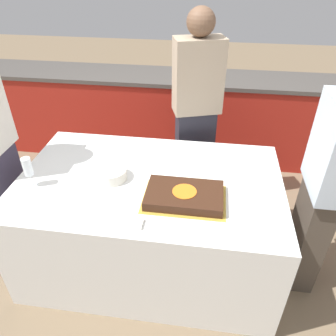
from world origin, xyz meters
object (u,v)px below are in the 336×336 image
plate_stack (111,174)px  person_cutting_cake (196,115)px  person_seated_right (324,186)px  wine_glass (28,168)px  cake (184,196)px

plate_stack → person_cutting_cake: size_ratio=0.12×
person_seated_right → person_cutting_cake: bearing=-132.1°
person_cutting_cake → person_seated_right: 1.14m
wine_glass → person_cutting_cake: 1.36m
cake → wine_glass: size_ratio=2.46×
wine_glass → person_cutting_cake: bearing=43.5°
cake → person_seated_right: (0.84, 0.18, 0.03)m
person_cutting_cake → wine_glass: bearing=25.4°
wine_glass → person_cutting_cake: (0.98, 0.94, -0.01)m
wine_glass → person_cutting_cake: person_cutting_cake is taller
plate_stack → person_cutting_cake: 0.94m
cake → person_cutting_cake: person_cutting_cake is taller
plate_stack → wine_glass: 0.51m
cake → person_cutting_cake: 0.95m
wine_glass → person_seated_right: (1.83, 0.17, -0.08)m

